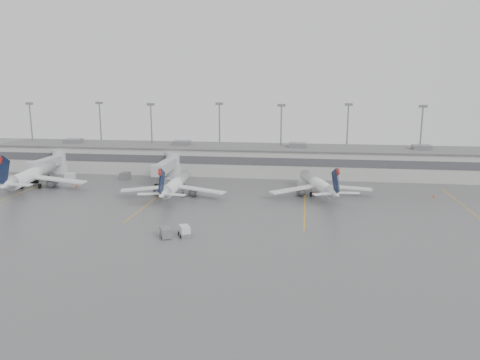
# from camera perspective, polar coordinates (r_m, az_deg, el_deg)

# --- Properties ---
(ground) EXTENTS (260.00, 260.00, 0.00)m
(ground) POSITION_cam_1_polar(r_m,az_deg,el_deg) (85.64, -4.04, -6.52)
(ground) COLOR #555557
(ground) RESTS_ON ground
(terminal) EXTENTS (152.00, 17.00, 9.45)m
(terminal) POSITION_cam_1_polar(r_m,az_deg,el_deg) (140.35, 0.83, 2.53)
(terminal) COLOR #A8A8A3
(terminal) RESTS_ON ground
(light_masts) EXTENTS (142.40, 8.00, 20.60)m
(light_masts) POSITION_cam_1_polar(r_m,az_deg,el_deg) (144.98, 1.13, 5.97)
(light_masts) COLOR gray
(light_masts) RESTS_ON ground
(jet_bridge_left) EXTENTS (4.00, 17.20, 7.00)m
(jet_bridge_left) POSITION_cam_1_polar(r_m,az_deg,el_deg) (146.56, -21.90, 1.95)
(jet_bridge_left) COLOR #A8ABAD
(jet_bridge_left) RESTS_ON ground
(jet_bridge_right) EXTENTS (4.00, 17.20, 7.00)m
(jet_bridge_right) POSITION_cam_1_polar(r_m,az_deg,el_deg) (132.73, -8.65, 1.72)
(jet_bridge_right) COLOR #A8ABAD
(jet_bridge_right) RESTS_ON ground
(stand_markings) EXTENTS (105.25, 40.00, 0.01)m
(stand_markings) POSITION_cam_1_polar(r_m,az_deg,el_deg) (108.27, -1.42, -2.55)
(stand_markings) COLOR #D19D0C
(stand_markings) RESTS_ON ground
(jet_far_left) EXTENTS (29.94, 33.82, 11.00)m
(jet_far_left) POSITION_cam_1_polar(r_m,az_deg,el_deg) (132.11, -24.18, 0.56)
(jet_far_left) COLOR white
(jet_far_left) RESTS_ON ground
(jet_mid_left) EXTENTS (25.34, 28.42, 9.19)m
(jet_mid_left) POSITION_cam_1_polar(r_m,az_deg,el_deg) (113.03, -7.94, -0.55)
(jet_mid_left) COLOR white
(jet_mid_left) RESTS_ON ground
(jet_mid_right) EXTENTS (24.27, 27.61, 9.18)m
(jet_mid_right) POSITION_cam_1_polar(r_m,az_deg,el_deg) (114.18, 9.56, -0.48)
(jet_mid_right) COLOR white
(jet_mid_right) RESTS_ON ground
(baggage_tug) EXTENTS (2.99, 3.50, 1.93)m
(baggage_tug) POSITION_cam_1_polar(r_m,az_deg,el_deg) (84.29, -6.76, -6.34)
(baggage_tug) COLOR silver
(baggage_tug) RESTS_ON ground
(baggage_cart) EXTENTS (2.66, 3.17, 1.77)m
(baggage_cart) POSITION_cam_1_polar(r_m,az_deg,el_deg) (83.99, -9.10, -6.35)
(baggage_cart) COLOR slate
(baggage_cart) RESTS_ON ground
(gse_uld_a) EXTENTS (2.96, 2.24, 1.90)m
(gse_uld_a) POSITION_cam_1_polar(r_m,az_deg,el_deg) (139.86, -20.00, 0.44)
(gse_uld_a) COLOR silver
(gse_uld_a) RESTS_ON ground
(gse_uld_b) EXTENTS (2.84, 2.45, 1.70)m
(gse_uld_b) POSITION_cam_1_polar(r_m,az_deg,el_deg) (126.47, -8.65, -0.17)
(gse_uld_b) COLOR silver
(gse_uld_b) RESTS_ON ground
(gse_uld_c) EXTENTS (2.93, 2.51, 1.75)m
(gse_uld_c) POSITION_cam_1_polar(r_m,az_deg,el_deg) (122.62, 7.71, -0.51)
(gse_uld_c) COLOR silver
(gse_uld_c) RESTS_ON ground
(gse_loader) EXTENTS (2.40, 3.46, 2.02)m
(gse_loader) POSITION_cam_1_polar(r_m,az_deg,el_deg) (135.53, -13.84, 0.49)
(gse_loader) COLOR slate
(gse_loader) RESTS_ON ground
(cone_a) EXTENTS (0.44, 0.44, 0.71)m
(cone_a) POSITION_cam_1_polar(r_m,az_deg,el_deg) (129.78, -19.30, -0.63)
(cone_a) COLOR #E73F04
(cone_a) RESTS_ON ground
(cone_b) EXTENTS (0.49, 0.49, 0.77)m
(cone_b) POSITION_cam_1_polar(r_m,az_deg,el_deg) (121.63, -13.34, -1.07)
(cone_b) COLOR #E73F04
(cone_b) RESTS_ON ground
(cone_c) EXTENTS (0.47, 0.47, 0.75)m
(cone_c) POSITION_cam_1_polar(r_m,az_deg,el_deg) (116.55, 9.10, -1.46)
(cone_c) COLOR #E73F04
(cone_c) RESTS_ON ground
(cone_d) EXTENTS (0.49, 0.49, 0.78)m
(cone_d) POSITION_cam_1_polar(r_m,az_deg,el_deg) (120.48, 22.56, -1.79)
(cone_d) COLOR #E73F04
(cone_d) RESTS_ON ground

